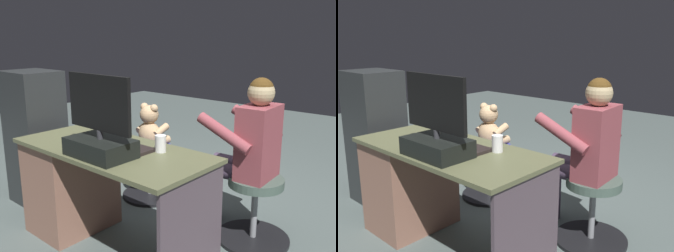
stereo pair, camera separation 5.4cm
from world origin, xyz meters
The scene contains 13 objects.
ground_plane centered at (0.00, 0.00, 0.00)m, with size 10.00×10.00×0.00m, color #515E5B.
desk centered at (0.35, 0.35, 0.38)m, with size 1.37×0.61×0.71m.
monitor centered at (-0.09, 0.50, 0.84)m, with size 0.52×0.26×0.48m.
keyboard centered at (-0.07, 0.29, 0.72)m, with size 0.42×0.14×0.02m, color black.
computer_mouse centered at (0.25, 0.29, 0.73)m, with size 0.06×0.10×0.04m, color black.
cup centered at (-0.30, 0.21, 0.76)m, with size 0.07×0.07×0.10m, color white.
tv_remote centered at (0.16, 0.44, 0.72)m, with size 0.04×0.15×0.02m, color black.
notebook_binder centered at (-0.05, 0.42, 0.72)m, with size 0.22×0.30×0.02m, color beige.
office_chair_teddy centered at (0.40, -0.42, 0.27)m, with size 0.49×0.49×0.47m.
teddy_bear centered at (0.40, -0.43, 0.63)m, with size 0.27×0.27×0.38m.
visitor_chair centered at (-0.66, -0.36, 0.25)m, with size 0.51×0.51×0.47m.
person centered at (-0.57, -0.36, 0.67)m, with size 0.56×0.49×1.15m.
equipment_rack centered at (1.06, 0.27, 0.56)m, with size 0.44×0.36×1.13m, color #272A2C.
Camera 2 is at (-1.81, 1.80, 1.41)m, focal length 39.90 mm.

